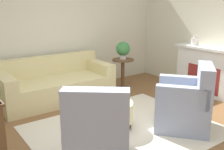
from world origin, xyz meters
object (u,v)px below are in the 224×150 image
at_px(couch, 56,85).
at_px(armchair_left, 99,134).
at_px(ottoman_table, 112,111).
at_px(vase_mantel_near, 195,41).
at_px(side_table, 123,69).
at_px(potted_plant_on_side_table, 123,49).
at_px(armchair_right, 187,105).

height_order(couch, armchair_left, armchair_left).
bearing_deg(couch, ottoman_table, -84.00).
bearing_deg(vase_mantel_near, armchair_left, -159.94).
height_order(armchair_left, vase_mantel_near, vase_mantel_near).
relative_size(couch, side_table, 3.23).
bearing_deg(armchair_left, potted_plant_on_side_table, 46.57).
bearing_deg(side_table, couch, 173.38).
distance_m(armchair_right, ottoman_table, 1.16).
relative_size(armchair_left, potted_plant_on_side_table, 2.67).
bearing_deg(ottoman_table, couch, 96.00).
relative_size(couch, potted_plant_on_side_table, 5.56).
height_order(couch, ottoman_table, couch).
bearing_deg(vase_mantel_near, couch, 157.10).
height_order(armchair_right, ottoman_table, armchair_right).
bearing_deg(side_table, armchair_left, -133.43).
bearing_deg(ottoman_table, vase_mantel_near, 11.17).
height_order(armchair_right, side_table, armchair_right).
height_order(armchair_left, potted_plant_on_side_table, potted_plant_on_side_table).
xyz_separation_m(armchair_left, vase_mantel_near, (3.34, 1.22, 0.72)).
relative_size(armchair_right, side_table, 1.55).
bearing_deg(vase_mantel_near, potted_plant_on_side_table, 140.76).
relative_size(side_table, potted_plant_on_side_table, 1.72).
distance_m(side_table, vase_mantel_near, 1.72).
height_order(side_table, vase_mantel_near, vase_mantel_near).
bearing_deg(potted_plant_on_side_table, vase_mantel_near, -39.24).
xyz_separation_m(vase_mantel_near, potted_plant_on_side_table, (-1.23, 1.01, -0.20)).
distance_m(couch, potted_plant_on_side_table, 1.71).
distance_m(couch, armchair_left, 2.47).
bearing_deg(couch, vase_mantel_near, -22.90).
bearing_deg(potted_plant_on_side_table, armchair_right, -102.23).
bearing_deg(armchair_right, vase_mantel_near, 35.42).
xyz_separation_m(couch, armchair_left, (-0.52, -2.41, 0.08)).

